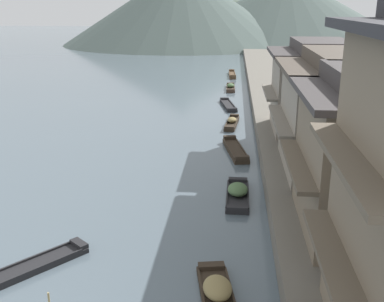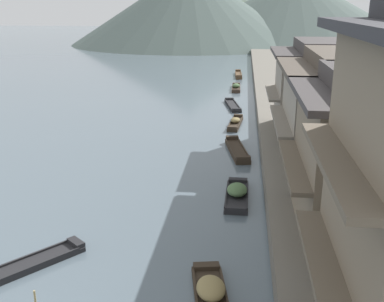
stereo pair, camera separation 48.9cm
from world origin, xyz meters
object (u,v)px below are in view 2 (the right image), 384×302
Objects in this scene: boat_moored_far at (235,123)px; house_waterfront_second at (359,156)px; house_waterfront_tall at (340,114)px; boat_moored_third at (11,272)px; boat_moored_nearest at (233,105)px; boat_moored_second at (237,150)px; boat_midriver_drifting at (211,293)px; house_waterfront_narrow at (322,88)px; boat_midriver_upstream at (237,193)px; boat_crossing_west at (238,75)px; boat_upstream_distant at (236,87)px.

boat_moored_far is 20.03m from house_waterfront_second.
boat_moored_third is at bearing -142.43° from house_waterfront_tall.
boat_moored_nearest is 1.07× the size of boat_moored_second.
boat_midriver_drifting reaches higher than boat_moored_nearest.
boat_moored_second is at bearing -87.73° from boat_moored_far.
boat_midriver_drifting is 12.70m from house_waterfront_tall.
house_waterfront_tall is at bearing -92.16° from house_waterfront_narrow.
boat_moored_nearest is at bearing 93.36° from boat_moored_far.
house_waterfront_narrow reaches higher than boat_midriver_drifting.
boat_moored_second reaches higher than boat_moored_third.
boat_moored_third is 0.63× the size of house_waterfront_tall.
house_waterfront_narrow reaches higher than boat_midriver_upstream.
house_waterfront_tall is at bearing 24.60° from boat_midriver_upstream.
boat_moored_nearest is at bearing 107.20° from house_waterfront_tall.
boat_moored_second reaches higher than boat_moored_nearest.
house_waterfront_tall reaches higher than boat_moored_third.
boat_moored_far is at bearing -86.64° from boat_moored_nearest.
boat_midriver_drifting is at bearing -92.09° from boat_moored_second.
boat_midriver_drifting is 0.53× the size of house_waterfront_second.
house_waterfront_second reaches higher than boat_midriver_drifting.
boat_midriver_upstream is 40.90m from boat_crossing_west.
boat_moored_third is at bearing -135.89° from boat_midriver_upstream.
boat_moored_third is at bearing -103.74° from boat_moored_nearest.
house_waterfront_second is at bearing -75.65° from boat_moored_far.
boat_moored_third is 1.07× the size of boat_upstream_distant.
boat_moored_second is at bearing -88.60° from boat_upstream_distant.
boat_upstream_distant reaches higher than boat_moored_nearest.
house_waterfront_tall is (5.11, 2.34, 3.62)m from boat_midriver_upstream.
boat_moored_third is 23.47m from boat_moored_far.
boat_moored_second is 0.86× the size of boat_crossing_west.
boat_moored_far is at bearing 71.27° from boat_moored_third.
boat_moored_third is 16.89m from house_waterfront_tall.
house_waterfront_second is (4.59, -11.89, 3.74)m from boat_moored_second.
house_waterfront_tall reaches higher than boat_moored_far.
house_waterfront_second is (5.05, -45.43, 3.73)m from boat_crossing_west.
boat_moored_second is 0.71× the size of house_waterfront_second.
boat_moored_nearest is 9.28m from boat_upstream_distant.
house_waterfront_tall is (5.92, -19.12, 3.77)m from boat_moored_nearest.
boat_moored_far is at bearing 104.35° from house_waterfront_second.
boat_upstream_distant is 0.59× the size of house_waterfront_tall.
boat_midriver_upstream is 6.68m from house_waterfront_tall.
boat_moored_far is at bearing 91.59° from boat_midriver_upstream.
boat_moored_nearest is 1.32× the size of boat_midriver_upstream.
boat_moored_nearest is 1.42× the size of boat_midriver_drifting.
house_waterfront_second and house_waterfront_tall have the same top height.
boat_crossing_west is at bearing 89.32° from boat_moored_nearest.
house_waterfront_second is at bearing 36.48° from boat_midriver_drifting.
boat_upstream_distant is (-0.57, 23.38, 0.07)m from boat_moored_second.
boat_moored_second is 1.07× the size of boat_upstream_distant.
boat_moored_far is (-0.28, 7.17, 0.04)m from boat_moored_second.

